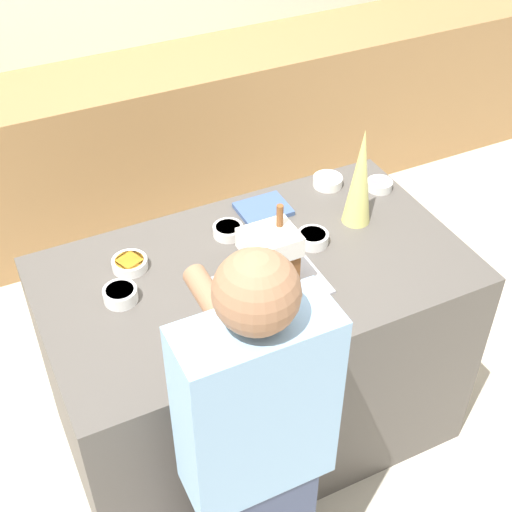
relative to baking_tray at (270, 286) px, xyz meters
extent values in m
plane|color=beige|center=(0.00, 0.11, -0.95)|extent=(12.00, 12.00, 0.00)
cube|color=#9E7547|center=(0.00, 1.86, -0.47)|extent=(6.00, 0.60, 0.95)
cube|color=#514C47|center=(0.00, 0.11, -0.48)|extent=(1.58, 0.90, 0.95)
cube|color=#B2B2BC|center=(0.00, 0.00, 0.00)|extent=(0.40, 0.26, 0.01)
cube|color=brown|center=(0.00, 0.00, 0.08)|extent=(0.17, 0.14, 0.16)
cube|color=white|center=(0.00, 0.00, 0.20)|extent=(0.19, 0.16, 0.08)
cylinder|color=brown|center=(0.05, 0.02, 0.28)|extent=(0.02, 0.02, 0.08)
cone|color=#DBD675|center=(0.49, 0.20, 0.20)|extent=(0.11, 0.11, 0.41)
cylinder|color=white|center=(-0.01, 0.34, 0.02)|extent=(0.12, 0.12, 0.04)
cylinder|color=yellow|center=(-0.01, 0.34, 0.03)|extent=(0.10, 0.10, 0.01)
cylinder|color=white|center=(0.69, 0.35, 0.02)|extent=(0.11, 0.11, 0.04)
cylinder|color=pink|center=(0.69, 0.35, 0.03)|extent=(0.09, 0.09, 0.01)
cylinder|color=white|center=(-0.50, 0.16, 0.02)|extent=(0.12, 0.12, 0.05)
cylinder|color=#4770DB|center=(-0.50, 0.16, 0.04)|extent=(0.10, 0.10, 0.01)
cylinder|color=white|center=(-0.42, 0.32, 0.02)|extent=(0.13, 0.13, 0.04)
cylinder|color=orange|center=(-0.42, 0.32, 0.03)|extent=(0.11, 0.11, 0.01)
cylinder|color=white|center=(0.51, 0.46, 0.02)|extent=(0.13, 0.13, 0.04)
cylinder|color=brown|center=(0.51, 0.46, 0.03)|extent=(0.10, 0.10, 0.01)
cylinder|color=white|center=(0.26, 0.15, 0.02)|extent=(0.12, 0.12, 0.05)
cylinder|color=brown|center=(0.26, 0.15, 0.04)|extent=(0.10, 0.10, 0.01)
cube|color=#3F598C|center=(0.18, 0.42, 0.01)|extent=(0.21, 0.17, 0.02)
cube|color=#8CB7E0|center=(-0.33, -0.57, 0.16)|extent=(0.43, 0.19, 0.63)
sphere|color=#996B4C|center=(-0.33, -0.57, 0.58)|extent=(0.22, 0.22, 0.22)
cylinder|color=#996B4C|center=(-0.33, -0.36, 0.30)|extent=(0.07, 0.43, 0.07)
camera|label=1|loc=(-0.87, -1.67, 1.72)|focal=50.00mm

